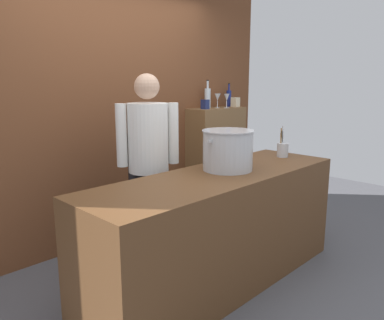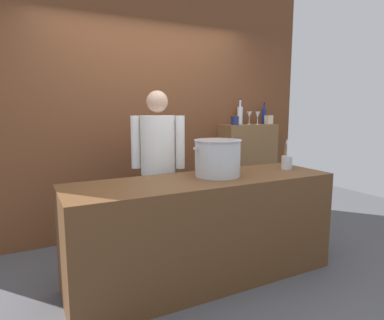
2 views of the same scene
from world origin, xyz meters
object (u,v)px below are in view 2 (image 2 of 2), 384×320
chef (158,162)px  wine_bottle_cobalt (264,116)px  wine_bottle_clear (240,115)px  stockpot_large (218,158)px  utensil_crock (287,162)px  wine_glass_short (249,115)px  spice_tin_cream (269,120)px  wine_glass_wide (258,115)px  spice_tin_navy (235,121)px

chef → wine_bottle_cobalt: 1.96m
chef → wine_bottle_clear: 1.59m
stockpot_large → utensil_crock: (0.77, -0.03, -0.09)m
wine_glass_short → spice_tin_cream: wine_glass_short is taller
stockpot_large → wine_glass_short: 1.68m
wine_glass_wide → spice_tin_navy: 0.33m
utensil_crock → wine_bottle_clear: 1.34m
utensil_crock → wine_glass_wide: bearing=65.9°
stockpot_large → spice_tin_cream: size_ratio=3.99×
spice_tin_cream → spice_tin_navy: size_ratio=1.08×
utensil_crock → wine_bottle_cobalt: bearing=59.8°
wine_bottle_clear → stockpot_large: bearing=-132.1°
spice_tin_cream → utensil_crock: bearing=-122.2°
wine_bottle_cobalt → wine_glass_wide: size_ratio=1.72×
stockpot_large → wine_bottle_cobalt: (1.50, 1.21, 0.33)m
chef → stockpot_large: size_ratio=3.54×
wine_bottle_cobalt → spice_tin_navy: size_ratio=2.68×
chef → wine_glass_wide: size_ratio=9.78×
chef → wine_bottle_cobalt: size_ratio=5.68×
utensil_crock → wine_bottle_clear: wine_bottle_clear is taller
wine_glass_wide → spice_tin_navy: (-0.32, 0.05, -0.06)m
chef → spice_tin_navy: (1.25, 0.49, 0.37)m
wine_bottle_clear → wine_bottle_cobalt: wine_bottle_clear is taller
spice_tin_cream → chef: bearing=-164.9°
wine_bottle_clear → wine_bottle_cobalt: size_ratio=1.13×
stockpot_large → wine_bottle_clear: size_ratio=1.42×
chef → stockpot_large: 0.69m
chef → wine_glass_short: 1.65m
chef → utensil_crock: 1.26m
stockpot_large → utensil_crock: stockpot_large is taller
wine_bottle_cobalt → wine_glass_short: 0.32m
spice_tin_navy → stockpot_large: bearing=-130.3°
chef → stockpot_large: bearing=145.7°
wine_glass_short → chef: bearing=-160.8°
stockpot_large → wine_glass_wide: (1.26, 1.05, 0.34)m
wine_bottle_clear → wine_glass_wide: 0.23m
spice_tin_cream → spice_tin_navy: bearing=179.2°
chef → wine_glass_wide: chef is taller
spice_tin_cream → stockpot_large: bearing=-143.6°
wine_glass_short → wine_glass_wide: wine_glass_short is taller
wine_bottle_cobalt → wine_glass_wide: (-0.24, -0.16, 0.01)m
chef → wine_bottle_clear: chef is taller
utensil_crock → chef: bearing=149.6°
chef → utensil_crock: (1.09, -0.64, 0.01)m
chef → spice_tin_cream: bearing=-136.7°
utensil_crock → wine_glass_wide: size_ratio=1.71×
utensil_crock → wine_bottle_cobalt: (0.72, 1.24, 0.42)m
utensil_crock → wine_glass_wide: 1.26m
wine_bottle_clear → spice_tin_navy: 0.20m
chef → utensil_crock: bearing=177.9°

